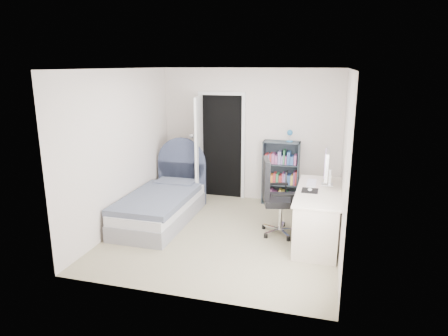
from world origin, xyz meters
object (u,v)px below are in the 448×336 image
(bed, at_px, (162,204))
(floor_lamp, at_px, (191,175))
(bookcase, at_px, (281,176))
(desk, at_px, (318,213))
(nightstand, at_px, (180,178))
(office_chair, at_px, (275,193))

(bed, xyz_separation_m, floor_lamp, (0.17, 0.98, 0.26))
(floor_lamp, distance_m, bookcase, 1.68)
(floor_lamp, height_order, desk, floor_lamp)
(bed, distance_m, bookcase, 2.28)
(bed, bearing_deg, bookcase, 37.04)
(bed, bearing_deg, desk, -2.64)
(nightstand, bearing_deg, floor_lamp, -42.94)
(bookcase, relative_size, desk, 0.88)
(floor_lamp, relative_size, bookcase, 0.94)
(office_chair, bearing_deg, bookcase, 93.75)
(nightstand, distance_m, floor_lamp, 0.53)
(bookcase, relative_size, office_chair, 1.19)
(floor_lamp, height_order, bookcase, bookcase)
(bed, relative_size, desk, 1.27)
(bookcase, bearing_deg, floor_lamp, -166.84)
(floor_lamp, bearing_deg, office_chair, -30.94)
(bed, xyz_separation_m, office_chair, (1.90, -0.06, 0.37))
(bed, xyz_separation_m, bookcase, (1.81, 1.36, 0.26))
(nightstand, relative_size, bookcase, 0.39)
(nightstand, xyz_separation_m, office_chair, (2.10, -1.38, 0.29))
(floor_lamp, distance_m, desk, 2.63)
(floor_lamp, height_order, office_chair, floor_lamp)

